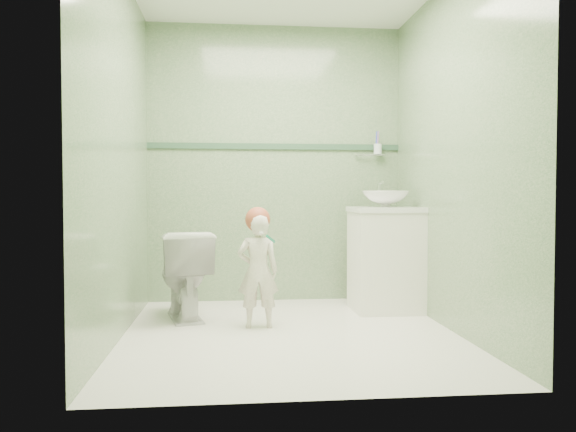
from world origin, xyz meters
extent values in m
plane|color=white|center=(0.00, 0.00, 0.00)|extent=(2.50, 2.50, 0.00)
cube|color=#688C63|center=(0.00, 1.25, 1.20)|extent=(2.20, 0.04, 2.40)
cube|color=#688C63|center=(0.00, -1.25, 1.20)|extent=(2.20, 0.04, 2.40)
cube|color=#688C63|center=(-1.10, 0.00, 1.20)|extent=(0.04, 2.50, 2.40)
cube|color=#688C63|center=(1.10, 0.00, 1.20)|extent=(0.04, 2.50, 2.40)
cube|color=#32543D|center=(0.00, 1.24, 1.35)|extent=(2.20, 0.02, 0.05)
cube|color=white|center=(0.84, 0.70, 0.40)|extent=(0.52, 0.50, 0.80)
cube|color=white|center=(0.84, 0.70, 0.81)|extent=(0.54, 0.52, 0.04)
imported|color=white|center=(0.84, 0.70, 0.89)|extent=(0.37, 0.37, 0.13)
cylinder|color=silver|center=(0.84, 0.90, 0.95)|extent=(0.03, 0.03, 0.18)
cylinder|color=silver|center=(0.84, 0.85, 1.03)|extent=(0.02, 0.12, 0.02)
cylinder|color=silver|center=(0.84, 1.20, 1.28)|extent=(0.26, 0.02, 0.02)
cylinder|color=silver|center=(0.90, 1.18, 1.33)|extent=(0.07, 0.07, 0.09)
cylinder|color=blue|center=(0.88, 1.17, 1.40)|extent=(0.01, 0.01, 0.17)
cylinder|color=#955ABB|center=(0.90, 1.17, 1.40)|extent=(0.01, 0.01, 0.17)
imported|color=white|center=(-0.74, 0.56, 0.33)|extent=(0.50, 0.71, 0.66)
imported|color=beige|center=(-0.20, 0.21, 0.39)|extent=(0.29, 0.19, 0.79)
sphere|color=#A74B31|center=(-0.20, 0.23, 0.75)|extent=(0.18, 0.18, 0.18)
cylinder|color=#0D7D59|center=(-0.12, 0.08, 0.63)|extent=(0.07, 0.13, 0.06)
cube|color=white|center=(-0.18, 0.13, 0.67)|extent=(0.03, 0.03, 0.02)
camera|label=1|loc=(-0.40, -3.75, 0.92)|focal=35.64mm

